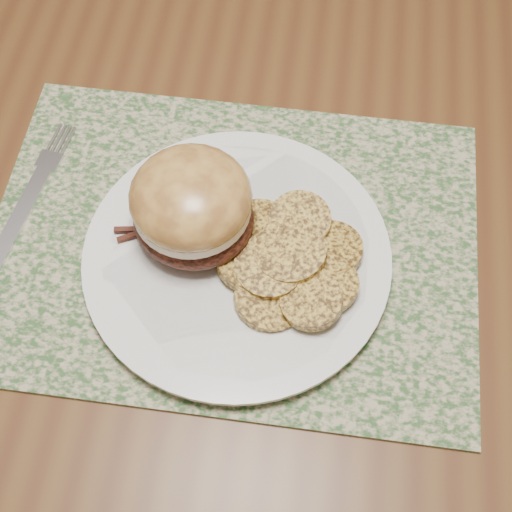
{
  "coord_description": "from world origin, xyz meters",
  "views": [
    {
      "loc": [
        0.17,
        -0.39,
        1.32
      ],
      "look_at": [
        0.13,
        -0.1,
        0.79
      ],
      "focal_mm": 50.0,
      "sensor_mm": 36.0,
      "label": 1
    }
  ],
  "objects_px": {
    "dinner_plate": "(237,258)",
    "pork_sandwich": "(192,206)",
    "fork": "(29,200)",
    "dining_table": "(148,215)"
  },
  "relations": [
    {
      "from": "dinner_plate",
      "to": "pork_sandwich",
      "type": "distance_m",
      "value": 0.07
    },
    {
      "from": "fork",
      "to": "dining_table",
      "type": "bearing_deg",
      "value": 36.73
    },
    {
      "from": "dinner_plate",
      "to": "fork",
      "type": "xyz_separation_m",
      "value": [
        -0.21,
        0.04,
        -0.01
      ]
    },
    {
      "from": "dinner_plate",
      "to": "fork",
      "type": "bearing_deg",
      "value": 169.28
    },
    {
      "from": "dining_table",
      "to": "dinner_plate",
      "type": "relative_size",
      "value": 5.77
    },
    {
      "from": "pork_sandwich",
      "to": "fork",
      "type": "xyz_separation_m",
      "value": [
        -0.17,
        0.02,
        -0.05
      ]
    },
    {
      "from": "dinner_plate",
      "to": "fork",
      "type": "distance_m",
      "value": 0.21
    },
    {
      "from": "dining_table",
      "to": "dinner_plate",
      "type": "xyz_separation_m",
      "value": [
        0.11,
        -0.09,
        0.09
      ]
    },
    {
      "from": "dining_table",
      "to": "dinner_plate",
      "type": "height_order",
      "value": "dinner_plate"
    },
    {
      "from": "dinner_plate",
      "to": "fork",
      "type": "relative_size",
      "value": 1.37
    }
  ]
}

